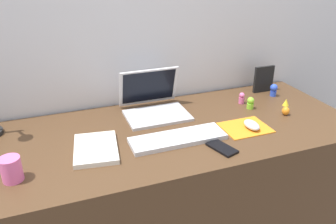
% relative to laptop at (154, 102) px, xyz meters
% --- Properties ---
extents(back_wall, '(2.97, 0.05, 1.45)m').
position_rel_laptop_xyz_m(back_wall, '(-0.00, 0.19, -0.07)').
color(back_wall, silver).
rests_on(back_wall, ground_plane).
extents(desk, '(1.77, 0.70, 0.74)m').
position_rel_laptop_xyz_m(desk, '(-0.00, -0.20, -0.42)').
color(desk, '#4C331E').
rests_on(desk, ground_plane).
extents(laptop, '(0.30, 0.27, 0.21)m').
position_rel_laptop_xyz_m(laptop, '(0.00, 0.00, 0.00)').
color(laptop, silver).
rests_on(laptop, desk).
extents(keyboard, '(0.41, 0.13, 0.02)m').
position_rel_laptop_xyz_m(keyboard, '(0.00, -0.31, -0.04)').
color(keyboard, silver).
rests_on(keyboard, desk).
extents(mousepad, '(0.21, 0.17, 0.00)m').
position_rel_laptop_xyz_m(mousepad, '(0.33, -0.31, -0.05)').
color(mousepad, orange).
rests_on(mousepad, desk).
extents(mouse, '(0.06, 0.10, 0.03)m').
position_rel_laptop_xyz_m(mouse, '(0.35, -0.33, -0.03)').
color(mouse, silver).
rests_on(mouse, mousepad).
extents(cell_phone, '(0.10, 0.14, 0.01)m').
position_rel_laptop_xyz_m(cell_phone, '(0.15, -0.43, -0.05)').
color(cell_phone, black).
rests_on(cell_phone, desk).
extents(notebook_pad, '(0.20, 0.26, 0.02)m').
position_rel_laptop_xyz_m(notebook_pad, '(-0.34, -0.27, -0.04)').
color(notebook_pad, silver).
rests_on(notebook_pad, desk).
extents(picture_frame, '(0.12, 0.02, 0.15)m').
position_rel_laptop_xyz_m(picture_frame, '(0.67, 0.05, 0.02)').
color(picture_frame, black).
rests_on(picture_frame, desk).
extents(coffee_mug, '(0.07, 0.07, 0.09)m').
position_rel_laptop_xyz_m(coffee_mug, '(-0.64, -0.36, -0.01)').
color(coffee_mug, pink).
rests_on(coffee_mug, desk).
extents(toy_figurine_blue, '(0.04, 0.04, 0.07)m').
position_rel_laptop_xyz_m(toy_figurine_blue, '(0.68, -0.03, -0.02)').
color(toy_figurine_blue, blue).
rests_on(toy_figurine_blue, desk).
extents(toy_figurine_yellow, '(0.03, 0.03, 0.04)m').
position_rel_laptop_xyz_m(toy_figurine_yellow, '(0.67, -0.16, -0.04)').
color(toy_figurine_yellow, yellow).
rests_on(toy_figurine_yellow, desk).
extents(toy_figurine_orange, '(0.04, 0.04, 0.04)m').
position_rel_laptop_xyz_m(toy_figurine_orange, '(0.59, -0.26, -0.03)').
color(toy_figurine_orange, orange).
rests_on(toy_figurine_orange, desk).
extents(toy_figurine_pink, '(0.03, 0.03, 0.06)m').
position_rel_laptop_xyz_m(toy_figurine_pink, '(0.46, -0.06, -0.02)').
color(toy_figurine_pink, pink).
rests_on(toy_figurine_pink, desk).
extents(toy_figurine_lime, '(0.04, 0.04, 0.06)m').
position_rel_laptop_xyz_m(toy_figurine_lime, '(0.47, -0.13, -0.02)').
color(toy_figurine_lime, '#8CDB33').
rests_on(toy_figurine_lime, desk).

